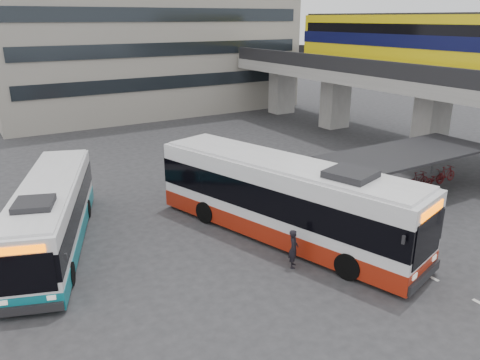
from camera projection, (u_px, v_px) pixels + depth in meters
ground at (321, 256)px, 19.38m from camera, size 120.00×120.00×0.00m
viaduct at (398, 62)px, 34.95m from camera, size 8.00×32.00×9.68m
bike_shelter at (405, 173)px, 25.54m from camera, size 10.00×4.00×2.54m
road_markings at (421, 272)px, 18.19m from camera, size 0.15×7.60×0.01m
bus_main at (283, 199)px, 20.63m from camera, size 6.32×13.13×3.81m
bus_teal at (52, 215)px, 19.78m from camera, size 5.72×10.72×3.12m
pedestrian at (294, 249)px, 18.32m from camera, size 0.66×0.69×1.59m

